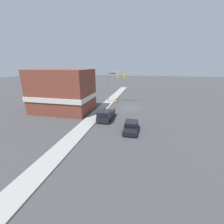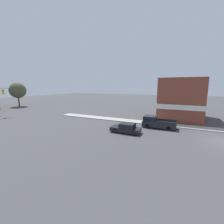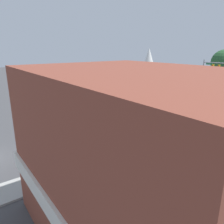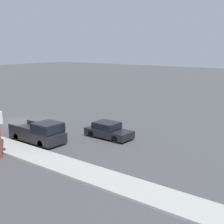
{
  "view_description": "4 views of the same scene",
  "coord_description": "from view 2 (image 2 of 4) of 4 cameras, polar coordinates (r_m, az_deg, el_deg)",
  "views": [
    {
      "loc": [
        -3.17,
        31.93,
        9.23
      ],
      "look_at": [
        1.12,
        12.89,
        2.99
      ],
      "focal_mm": 24.0,
      "sensor_mm": 36.0,
      "label": 1
    },
    {
      "loc": [
        -21.66,
        4.79,
        6.8
      ],
      "look_at": [
        -1.19,
        14.41,
        2.88
      ],
      "focal_mm": 24.0,
      "sensor_mm": 36.0,
      "label": 2
    },
    {
      "loc": [
        19.68,
        -1.3,
        9.18
      ],
      "look_at": [
        -0.68,
        13.79,
        1.73
      ],
      "focal_mm": 35.0,
      "sensor_mm": 36.0,
      "label": 3
    },
    {
      "loc": [
        19.47,
        29.03,
        8.03
      ],
      "look_at": [
        -0.03,
        13.56,
        2.82
      ],
      "focal_mm": 50.0,
      "sensor_mm": 36.0,
      "label": 4
    }
  ],
  "objects": [
    {
      "name": "ground_plane",
      "position": [
        23.21,
        36.26,
        -9.18
      ],
      "size": [
        200.0,
        200.0,
        0.0
      ],
      "primitive_type": "plane",
      "color": "#424244"
    },
    {
      "name": "sidewalk_curb",
      "position": [
        28.58,
        34.16,
        -5.53
      ],
      "size": [
        2.4,
        60.0,
        0.14
      ],
      "color": "#9E9E99",
      "rests_on": "ground"
    },
    {
      "name": "car_lead",
      "position": [
        22.26,
        5.45,
        -6.01
      ],
      "size": [
        1.89,
        4.36,
        1.43
      ],
      "color": "black",
      "rests_on": "ground"
    },
    {
      "name": "pickup_truck_parked",
      "position": [
        25.86,
        16.36,
        -3.7
      ],
      "size": [
        2.1,
        5.28,
        1.9
      ],
      "color": "black",
      "rests_on": "ground"
    },
    {
      "name": "corner_brick_building",
      "position": [
        34.82,
        24.67,
        4.41
      ],
      "size": [
        11.59,
        8.36,
        8.33
      ],
      "color": "brown",
      "rests_on": "ground"
    },
    {
      "name": "backdrop_tree_right_mid",
      "position": [
        59.72,
        -32.27,
        6.99
      ],
      "size": [
        5.2,
        5.2,
        8.02
      ],
      "color": "#4C3823",
      "rests_on": "ground"
    }
  ]
}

